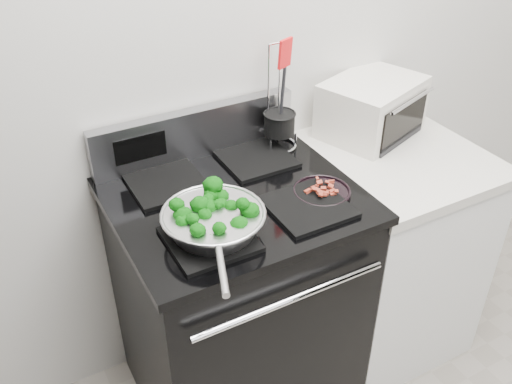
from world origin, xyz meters
TOP-DOWN VIEW (x-y plane):
  - back_wall at (0.00, 1.75)m, footprint 4.00×0.02m
  - gas_range at (-0.30, 1.41)m, footprint 0.79×0.69m
  - counter at (0.39, 1.41)m, footprint 0.62×0.68m
  - skillet at (-0.44, 1.26)m, footprint 0.31×0.47m
  - broccoli_pile at (-0.44, 1.26)m, footprint 0.24×0.24m
  - bacon_plate at (-0.04, 1.29)m, footprint 0.19×0.19m
  - utensil_holder at (-0.01, 1.63)m, footprint 0.13×0.13m
  - toaster_oven at (0.40, 1.60)m, footprint 0.45×0.40m

SIDE VIEW (x-z plane):
  - counter at x=0.39m, z-range 0.00..0.92m
  - gas_range at x=-0.30m, z-range -0.08..1.05m
  - bacon_plate at x=-0.04m, z-range 0.95..0.99m
  - skillet at x=-0.44m, z-range 0.97..1.03m
  - broccoli_pile at x=-0.44m, z-range 0.98..1.06m
  - utensil_holder at x=-0.01m, z-range 0.82..1.23m
  - toaster_oven at x=0.40m, z-range 0.92..1.14m
  - back_wall at x=0.00m, z-range 0.00..2.70m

